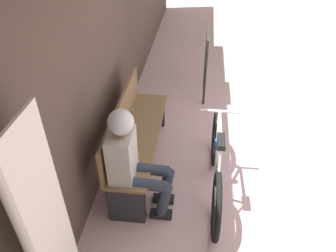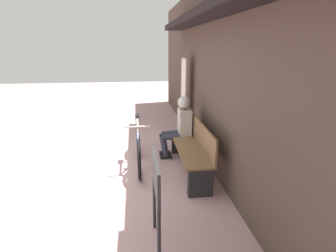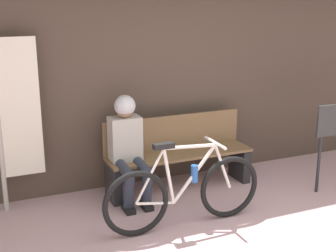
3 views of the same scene
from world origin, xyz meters
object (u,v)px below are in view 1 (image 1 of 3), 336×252
bicycle (216,166)px  person_seated (132,157)px  banner_pole (45,234)px  signboard (207,49)px  park_bench_near (135,136)px

bicycle → person_seated: bearing=111.1°
banner_pole → signboard: size_ratio=1.76×
person_seated → signboard: person_seated is taller
person_seated → signboard: 2.43m
person_seated → bicycle: bearing=-68.9°
banner_pole → person_seated: bearing=-13.5°
bicycle → person_seated: (-0.31, 0.79, 0.32)m
person_seated → banner_pole: 1.20m
person_seated → signboard: (2.34, -0.65, 0.07)m
park_bench_near → person_seated: bearing=-170.6°
bicycle → person_seated: size_ratio=1.41×
bicycle → person_seated: 0.91m
park_bench_near → banner_pole: bearing=174.8°
bicycle → signboard: (2.04, 0.15, 0.39)m
park_bench_near → banner_pole: (-1.76, 0.16, 0.63)m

